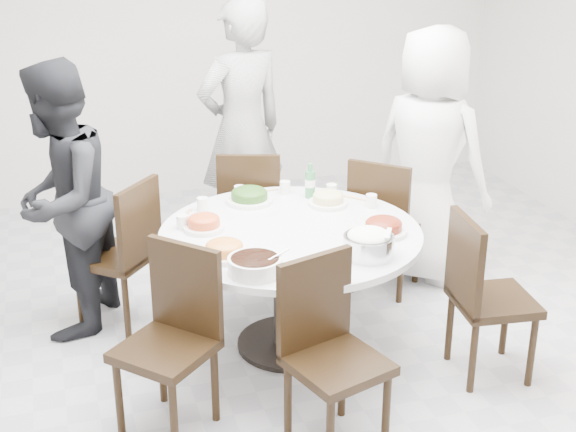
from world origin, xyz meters
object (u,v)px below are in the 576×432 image
object	(u,v)px
chair_s	(338,360)
chair_se	(494,297)
chair_ne	(387,223)
diner_right	(429,157)
soup_bowl	(255,265)
chair_sw	(165,346)
dining_table	(290,289)
diner_left	(60,201)
beverage_bottle	(310,181)
chair_nw	(116,253)
rice_bowl	(369,246)
diner_middle	(242,131)
chair_n	(251,212)

from	to	relation	value
chair_s	chair_se	distance (m)	1.10
chair_ne	chair_s	world-z (taller)	same
diner_right	soup_bowl	xyz separation A→B (m)	(-1.53, -1.14, -0.09)
chair_sw	dining_table	bearing A→B (deg)	82.45
chair_s	chair_se	xyz separation A→B (m)	(1.05, 0.35, 0.00)
diner_left	beverage_bottle	xyz separation A→B (m)	(1.51, -0.15, 0.02)
chair_sw	diner_left	distance (m)	1.33
dining_table	diner_left	xyz separation A→B (m)	(-1.24, 0.63, 0.46)
chair_se	beverage_bottle	distance (m)	1.35
soup_bowl	chair_nw	bearing A→B (deg)	119.40
chair_s	beverage_bottle	distance (m)	1.53
chair_sw	diner_left	size ratio (longest dim) A/B	0.57
chair_nw	chair_sw	bearing A→B (deg)	45.90
soup_bowl	beverage_bottle	distance (m)	1.14
chair_ne	diner_right	bearing A→B (deg)	-119.30
chair_se	rice_bowl	world-z (taller)	chair_se
chair_se	beverage_bottle	xyz separation A→B (m)	(-0.70, 1.09, 0.39)
diner_left	beverage_bottle	size ratio (longest dim) A/B	7.52
chair_ne	chair_nw	world-z (taller)	same
chair_ne	beverage_bottle	distance (m)	0.70
dining_table	diner_middle	size ratio (longest dim) A/B	0.79
chair_n	chair_sw	xyz separation A→B (m)	(-0.86, -1.61, 0.00)
diner_left	chair_nw	bearing A→B (deg)	108.87
chair_nw	dining_table	bearing A→B (deg)	97.82
diner_left	chair_sw	bearing A→B (deg)	43.29
chair_n	rice_bowl	xyz separation A→B (m)	(0.26, -1.48, 0.33)
diner_right	chair_s	bearing A→B (deg)	107.65
dining_table	chair_n	bearing A→B (deg)	88.30
beverage_bottle	chair_ne	bearing A→B (deg)	7.54
chair_nw	diner_left	size ratio (longest dim) A/B	0.57
chair_ne	diner_left	size ratio (longest dim) A/B	0.57
chair_s	beverage_bottle	world-z (taller)	beverage_bottle
chair_ne	diner_left	distance (m)	2.12
dining_table	diner_right	distance (m)	1.45
chair_n	diner_right	distance (m)	1.28
chair_ne	chair_s	size ratio (longest dim) A/B	1.00
beverage_bottle	diner_right	bearing A→B (deg)	11.15
chair_se	soup_bowl	world-z (taller)	chair_se
diner_right	diner_left	world-z (taller)	diner_right
chair_se	diner_left	world-z (taller)	diner_left
diner_middle	chair_se	bearing A→B (deg)	97.19
chair_nw	diner_right	xyz separation A→B (m)	(2.14, 0.06, 0.41)
beverage_bottle	chair_sw	bearing A→B (deg)	-135.95
chair_ne	chair_s	distance (m)	1.77
chair_se	dining_table	bearing A→B (deg)	64.93
chair_ne	diner_middle	bearing A→B (deg)	-3.71
diner_left	soup_bowl	distance (m)	1.43
diner_right	diner_left	size ratio (longest dim) A/B	1.05
chair_n	dining_table	bearing A→B (deg)	106.64
chair_n	beverage_bottle	bearing A→B (deg)	132.92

